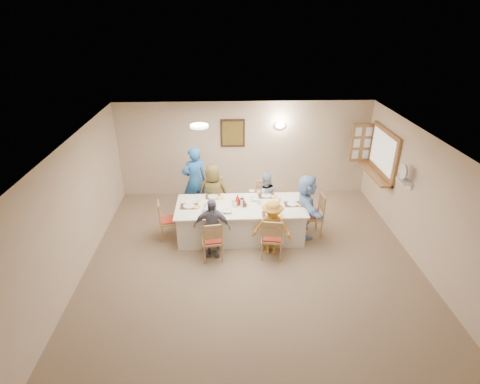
{
  "coord_description": "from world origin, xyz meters",
  "views": [
    {
      "loc": [
        -0.5,
        -5.71,
        4.57
      ],
      "look_at": [
        -0.2,
        1.4,
        1.05
      ],
      "focal_mm": 28.0,
      "sensor_mm": 36.0,
      "label": 1
    }
  ],
  "objects_px": {
    "serving_hatch": "(383,153)",
    "chair_front_left": "(212,239)",
    "chair_back_left": "(214,200)",
    "caregiver": "(195,181)",
    "diner_back_right": "(265,197)",
    "chair_back_right": "(264,201)",
    "condiment_ketchup": "(238,200)",
    "dining_table": "(241,221)",
    "diner_front_right": "(272,228)",
    "chair_front_right": "(272,237)",
    "diner_front_left": "(212,228)",
    "chair_right_end": "(311,215)",
    "desk_fan": "(404,174)",
    "diner_right_end": "(306,206)",
    "diner_back_left": "(213,194)",
    "chair_left_end": "(169,220)"
  },
  "relations": [
    {
      "from": "chair_back_right",
      "to": "chair_back_left",
      "type": "bearing_deg",
      "value": -177.28
    },
    {
      "from": "chair_back_right",
      "to": "diner_back_right",
      "type": "relative_size",
      "value": 0.74
    },
    {
      "from": "chair_back_left",
      "to": "diner_right_end",
      "type": "height_order",
      "value": "diner_right_end"
    },
    {
      "from": "diner_right_end",
      "to": "condiment_ketchup",
      "type": "distance_m",
      "value": 1.49
    },
    {
      "from": "chair_back_right",
      "to": "caregiver",
      "type": "distance_m",
      "value": 1.73
    },
    {
      "from": "dining_table",
      "to": "diner_back_right",
      "type": "relative_size",
      "value": 2.28
    },
    {
      "from": "diner_back_left",
      "to": "caregiver",
      "type": "xyz_separation_m",
      "value": [
        -0.45,
        0.47,
        0.13
      ]
    },
    {
      "from": "serving_hatch",
      "to": "diner_back_right",
      "type": "relative_size",
      "value": 1.24
    },
    {
      "from": "condiment_ketchup",
      "to": "dining_table",
      "type": "bearing_deg",
      "value": -13.36
    },
    {
      "from": "chair_front_left",
      "to": "diner_back_left",
      "type": "height_order",
      "value": "diner_back_left"
    },
    {
      "from": "chair_front_right",
      "to": "diner_front_left",
      "type": "bearing_deg",
      "value": 4.06
    },
    {
      "from": "chair_back_right",
      "to": "condiment_ketchup",
      "type": "bearing_deg",
      "value": -127.53
    },
    {
      "from": "chair_back_left",
      "to": "chair_front_left",
      "type": "relative_size",
      "value": 1.11
    },
    {
      "from": "chair_back_left",
      "to": "diner_back_right",
      "type": "distance_m",
      "value": 1.21
    },
    {
      "from": "dining_table",
      "to": "chair_front_left",
      "type": "xyz_separation_m",
      "value": [
        -0.6,
        -0.8,
        0.06
      ]
    },
    {
      "from": "desk_fan",
      "to": "diner_back_left",
      "type": "bearing_deg",
      "value": 166.01
    },
    {
      "from": "chair_back_left",
      "to": "chair_front_right",
      "type": "bearing_deg",
      "value": -49.99
    },
    {
      "from": "desk_fan",
      "to": "chair_right_end",
      "type": "distance_m",
      "value": 2.06
    },
    {
      "from": "diner_back_right",
      "to": "condiment_ketchup",
      "type": "xyz_separation_m",
      "value": [
        -0.66,
        -0.66,
        0.28
      ]
    },
    {
      "from": "caregiver",
      "to": "condiment_ketchup",
      "type": "height_order",
      "value": "caregiver"
    },
    {
      "from": "diner_front_left",
      "to": "desk_fan",
      "type": "bearing_deg",
      "value": 13.58
    },
    {
      "from": "desk_fan",
      "to": "diner_right_end",
      "type": "distance_m",
      "value": 2.07
    },
    {
      "from": "chair_back_left",
      "to": "chair_right_end",
      "type": "height_order",
      "value": "chair_back_left"
    },
    {
      "from": "diner_front_left",
      "to": "serving_hatch",
      "type": "bearing_deg",
      "value": 31.36
    },
    {
      "from": "chair_front_left",
      "to": "chair_back_left",
      "type": "bearing_deg",
      "value": -98.14
    },
    {
      "from": "serving_hatch",
      "to": "chair_front_right",
      "type": "xyz_separation_m",
      "value": [
        -2.8,
        -1.86,
        -1.03
      ]
    },
    {
      "from": "diner_back_right",
      "to": "diner_back_left",
      "type": "bearing_deg",
      "value": -6.79
    },
    {
      "from": "diner_right_end",
      "to": "diner_front_left",
      "type": "bearing_deg",
      "value": 107.2
    },
    {
      "from": "chair_back_right",
      "to": "chair_right_end",
      "type": "distance_m",
      "value": 1.24
    },
    {
      "from": "desk_fan",
      "to": "chair_right_end",
      "type": "height_order",
      "value": "desk_fan"
    },
    {
      "from": "diner_back_left",
      "to": "chair_left_end",
      "type": "bearing_deg",
      "value": 37.27
    },
    {
      "from": "chair_front_right",
      "to": "dining_table",
      "type": "bearing_deg",
      "value": -43.36
    },
    {
      "from": "chair_left_end",
      "to": "diner_front_left",
      "type": "bearing_deg",
      "value": -135.88
    },
    {
      "from": "desk_fan",
      "to": "chair_front_left",
      "type": "bearing_deg",
      "value": -172.51
    },
    {
      "from": "desk_fan",
      "to": "diner_back_left",
      "type": "distance_m",
      "value": 4.1
    },
    {
      "from": "chair_back_right",
      "to": "diner_front_right",
      "type": "distance_m",
      "value": 1.49
    },
    {
      "from": "chair_right_end",
      "to": "diner_back_left",
      "type": "distance_m",
      "value": 2.27
    },
    {
      "from": "diner_right_end",
      "to": "chair_back_left",
      "type": "bearing_deg",
      "value": 66.99
    },
    {
      "from": "serving_hatch",
      "to": "chair_front_left",
      "type": "xyz_separation_m",
      "value": [
        -4.0,
        -1.86,
        -1.06
      ]
    },
    {
      "from": "diner_front_right",
      "to": "chair_left_end",
      "type": "bearing_deg",
      "value": 173.87
    },
    {
      "from": "dining_table",
      "to": "diner_front_right",
      "type": "relative_size",
      "value": 2.3
    },
    {
      "from": "dining_table",
      "to": "chair_back_right",
      "type": "xyz_separation_m",
      "value": [
        0.6,
        0.8,
        0.07
      ]
    },
    {
      "from": "chair_front_right",
      "to": "caregiver",
      "type": "bearing_deg",
      "value": -39.99
    },
    {
      "from": "diner_front_right",
      "to": "dining_table",
      "type": "bearing_deg",
      "value": 142.84
    },
    {
      "from": "desk_fan",
      "to": "diner_front_right",
      "type": "distance_m",
      "value": 2.88
    },
    {
      "from": "dining_table",
      "to": "chair_front_right",
      "type": "relative_size",
      "value": 2.96
    },
    {
      "from": "chair_back_left",
      "to": "caregiver",
      "type": "xyz_separation_m",
      "value": [
        -0.45,
        0.35,
        0.34
      ]
    },
    {
      "from": "diner_right_end",
      "to": "desk_fan",
      "type": "bearing_deg",
      "value": -100.18
    },
    {
      "from": "serving_hatch",
      "to": "diner_front_right",
      "type": "bearing_deg",
      "value": -148.13
    },
    {
      "from": "desk_fan",
      "to": "diner_front_left",
      "type": "distance_m",
      "value": 4.01
    }
  ]
}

